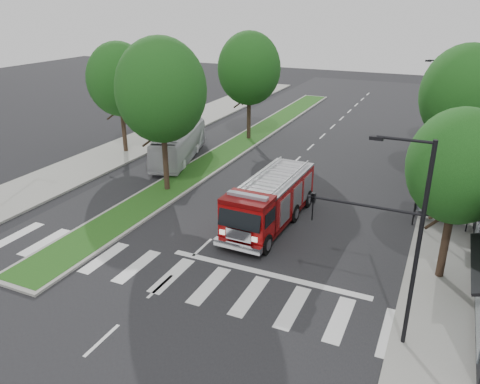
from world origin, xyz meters
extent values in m
plane|color=black|center=(0.00, 0.00, 0.00)|extent=(140.00, 140.00, 0.00)
cube|color=gray|center=(12.50, 10.00, 0.07)|extent=(5.00, 80.00, 0.15)
cube|color=gray|center=(-14.50, 10.00, 0.07)|extent=(5.00, 80.00, 0.15)
cube|color=gray|center=(-6.00, 18.00, 0.07)|extent=(3.00, 50.00, 0.14)
cube|color=#144815|center=(-6.00, 18.00, 0.14)|extent=(2.60, 49.50, 0.02)
cylinder|color=black|center=(9.80, 7.40, 1.25)|extent=(0.08, 0.08, 2.50)
cylinder|color=black|center=(12.60, 7.40, 1.25)|extent=(0.08, 0.08, 2.50)
cylinder|color=black|center=(9.80, 8.60, 1.25)|extent=(0.08, 0.08, 2.50)
cylinder|color=black|center=(12.60, 8.60, 1.25)|extent=(0.08, 0.08, 2.50)
cube|color=black|center=(11.20, 8.00, 2.55)|extent=(3.20, 1.60, 0.12)
cube|color=#8C99A5|center=(11.20, 8.70, 1.30)|extent=(2.80, 0.04, 1.80)
cube|color=black|center=(11.20, 8.00, 0.55)|extent=(2.40, 0.40, 0.08)
cylinder|color=black|center=(11.50, 2.00, 1.87)|extent=(0.36, 0.36, 3.74)
ellipsoid|color=#10340E|center=(11.50, 2.00, 5.53)|extent=(4.40, 4.40, 5.06)
cylinder|color=black|center=(11.50, 14.00, 2.20)|extent=(0.36, 0.36, 4.40)
ellipsoid|color=#10340E|center=(11.50, 14.00, 6.50)|extent=(5.60, 5.60, 6.44)
cylinder|color=black|center=(11.50, 24.00, 1.98)|extent=(0.36, 0.36, 3.96)
ellipsoid|color=#10340E|center=(11.50, 24.00, 5.85)|extent=(5.00, 5.00, 5.75)
cylinder|color=black|center=(-6.00, 6.00, 2.31)|extent=(0.36, 0.36, 4.62)
ellipsoid|color=#10340E|center=(-6.00, 6.00, 6.83)|extent=(5.80, 5.80, 6.67)
cylinder|color=black|center=(-6.00, 20.00, 2.20)|extent=(0.36, 0.36, 4.40)
ellipsoid|color=#10340E|center=(-6.00, 20.00, 6.50)|extent=(5.60, 5.60, 6.44)
cylinder|color=black|center=(-14.00, 12.00, 2.09)|extent=(0.36, 0.36, 4.18)
ellipsoid|color=#10340E|center=(-14.00, 12.00, 6.17)|extent=(5.20, 5.20, 5.98)
cylinder|color=black|center=(10.50, -3.50, 4.00)|extent=(0.16, 0.16, 8.00)
cylinder|color=black|center=(9.60, -3.50, 7.90)|extent=(1.80, 0.10, 0.10)
cube|color=black|center=(8.70, -3.50, 7.85)|extent=(0.45, 0.20, 0.12)
cylinder|color=black|center=(8.50, -3.50, 5.40)|extent=(4.00, 0.10, 0.10)
imported|color=black|center=(6.70, -3.50, 5.00)|extent=(0.18, 0.22, 1.10)
cylinder|color=black|center=(10.50, 20.00, 4.00)|extent=(0.16, 0.16, 8.00)
cylinder|color=black|center=(9.60, 20.00, 7.90)|extent=(1.80, 0.10, 0.10)
cube|color=black|center=(8.70, 20.00, 7.85)|extent=(0.45, 0.20, 0.12)
cube|color=#550405|center=(2.21, 4.17, 0.50)|extent=(2.76, 8.48, 0.25)
cube|color=maroon|center=(2.24, 4.97, 1.55)|extent=(2.70, 6.48, 2.00)
cube|color=maroon|center=(2.12, 1.07, 1.55)|extent=(2.55, 1.88, 2.10)
cube|color=#B2B2B7|center=(2.24, 4.97, 2.60)|extent=(2.70, 6.48, 0.12)
cylinder|color=#B2B2B7|center=(1.34, 5.00, 2.80)|extent=(0.28, 6.00, 0.10)
cylinder|color=#B2B2B7|center=(3.14, 4.94, 2.80)|extent=(0.28, 6.00, 0.10)
cube|color=silver|center=(2.08, -0.08, 0.60)|extent=(2.61, 0.43, 0.35)
cube|color=#8C99A5|center=(2.12, 1.07, 2.90)|extent=(2.21, 0.42, 0.18)
cylinder|color=black|center=(0.96, 0.81, 0.55)|extent=(0.38, 1.11, 1.10)
cylinder|color=black|center=(3.26, 0.74, 0.55)|extent=(0.38, 1.11, 1.10)
cylinder|color=black|center=(1.09, 5.01, 0.55)|extent=(0.38, 1.11, 1.10)
cylinder|color=black|center=(3.39, 4.94, 0.55)|extent=(0.38, 1.11, 1.10)
cylinder|color=black|center=(1.16, 7.41, 0.55)|extent=(0.38, 1.11, 1.10)
cylinder|color=black|center=(3.46, 7.34, 0.55)|extent=(0.38, 1.11, 1.10)
imported|color=silver|center=(-8.82, 12.29, 1.32)|extent=(4.74, 9.74, 2.64)
camera|label=1|loc=(10.75, -18.92, 12.03)|focal=35.00mm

